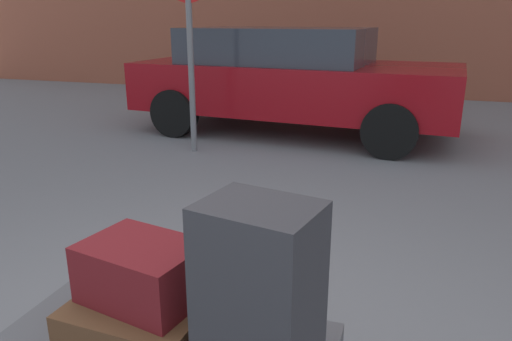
% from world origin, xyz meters
% --- Properties ---
extents(suitcase_brown_center, '(0.51, 0.48, 0.22)m').
position_xyz_m(suitcase_brown_center, '(-0.04, -0.01, 0.45)').
color(suitcase_brown_center, '#51331E').
rests_on(suitcase_brown_center, luggage_cart).
extents(suitcase_charcoal_front_right, '(0.39, 0.33, 0.69)m').
position_xyz_m(suitcase_charcoal_front_right, '(0.44, -0.13, 0.69)').
color(suitcase_charcoal_front_right, '#2D2D33').
rests_on(suitcase_charcoal_front_right, luggage_cart).
extents(duffel_bag_maroon_topmost_pile, '(0.47, 0.38, 0.22)m').
position_xyz_m(duffel_bag_maroon_topmost_pile, '(-0.04, -0.01, 0.67)').
color(duffel_bag_maroon_topmost_pile, maroon).
rests_on(duffel_bag_maroon_topmost_pile, suitcase_brown_center).
extents(parked_car, '(4.43, 2.18, 1.42)m').
position_xyz_m(parked_car, '(-0.79, 5.17, 0.76)').
color(parked_car, maroon).
rests_on(parked_car, ground_plane).
extents(no_parking_sign, '(0.50, 0.07, 2.20)m').
position_xyz_m(no_parking_sign, '(-1.64, 3.80, 1.37)').
color(no_parking_sign, slate).
rests_on(no_parking_sign, ground_plane).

